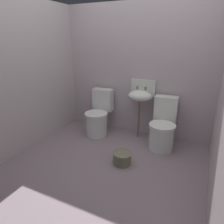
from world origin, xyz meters
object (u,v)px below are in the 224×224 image
object	(u,v)px
sink	(140,95)
toilet_right	(163,128)
toilet_left	(98,117)
bucket	(122,158)

from	to	relation	value
sink	toilet_right	bearing A→B (deg)	-22.85
toilet_right	sink	xyz separation A→B (m)	(-0.45, 0.19, 0.43)
toilet_left	bucket	world-z (taller)	toilet_left
bucket	toilet_left	bearing A→B (deg)	137.09
sink	bucket	xyz separation A→B (m)	(0.06, -0.90, -0.67)
sink	toilet_left	bearing A→B (deg)	-165.07
toilet_right	sink	bearing A→B (deg)	-27.54
toilet_left	sink	distance (m)	0.85
toilet_left	toilet_right	world-z (taller)	same
sink	bucket	distance (m)	1.12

